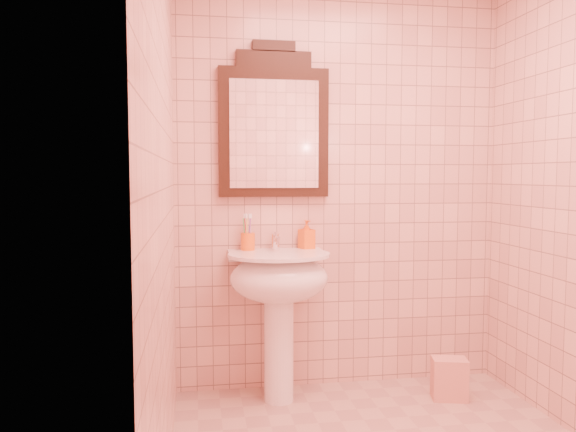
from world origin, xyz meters
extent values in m
cube|color=beige|center=(0.00, 1.10, 1.25)|extent=(2.00, 0.02, 2.50)
cylinder|color=white|center=(-0.41, 0.88, 0.35)|extent=(0.17, 0.17, 0.70)
ellipsoid|color=white|center=(-0.41, 0.86, 0.72)|extent=(0.56, 0.46, 0.28)
cube|color=white|center=(-0.41, 1.03, 0.83)|extent=(0.56, 0.15, 0.05)
cylinder|color=white|center=(-0.41, 0.86, 0.85)|extent=(0.58, 0.58, 0.02)
cylinder|color=white|center=(-0.41, 1.03, 0.91)|extent=(0.04, 0.04, 0.09)
cylinder|color=white|center=(-0.41, 0.97, 0.94)|extent=(0.02, 0.10, 0.02)
cylinder|color=white|center=(-0.41, 0.92, 0.93)|extent=(0.02, 0.02, 0.04)
cube|color=white|center=(-0.41, 1.04, 0.96)|extent=(0.02, 0.07, 0.01)
cube|color=black|center=(-0.41, 1.08, 1.56)|extent=(0.66, 0.05, 0.76)
cube|color=black|center=(-0.41, 1.08, 1.99)|extent=(0.44, 0.05, 0.10)
cube|color=black|center=(-0.41, 1.08, 2.06)|extent=(0.25, 0.05, 0.06)
cube|color=white|center=(-0.41, 1.05, 1.55)|extent=(0.53, 0.01, 0.64)
cylinder|color=orange|center=(-0.57, 1.02, 0.91)|extent=(0.08, 0.08, 0.10)
cylinder|color=silver|center=(-0.56, 1.02, 0.96)|extent=(0.01, 0.01, 0.19)
cylinder|color=#338CD8|center=(-0.56, 1.04, 0.96)|extent=(0.01, 0.01, 0.19)
cylinder|color=#E5334C|center=(-0.58, 1.04, 0.96)|extent=(0.01, 0.01, 0.19)
cylinder|color=#3FBF59|center=(-0.59, 1.02, 0.96)|extent=(0.01, 0.01, 0.19)
cylinder|color=#D8CC4C|center=(-0.58, 1.00, 0.96)|extent=(0.01, 0.01, 0.19)
cylinder|color=purple|center=(-0.56, 1.00, 0.96)|extent=(0.01, 0.01, 0.19)
imported|color=orange|center=(-0.22, 1.04, 0.95)|extent=(0.10, 0.10, 0.17)
cube|color=#EBA08A|center=(0.57, 0.74, 0.12)|extent=(0.22, 0.17, 0.24)
camera|label=1|loc=(-0.87, -2.26, 1.31)|focal=35.00mm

